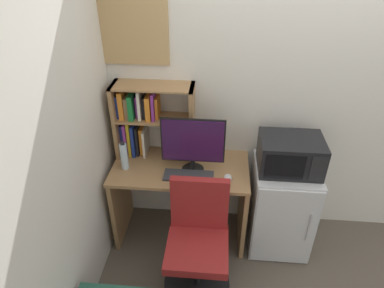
{
  "coord_description": "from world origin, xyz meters",
  "views": [
    {
      "loc": [
        -0.68,
        -2.57,
        2.45
      ],
      "look_at": [
        -0.88,
        -0.32,
        1.02
      ],
      "focal_mm": 31.86,
      "sensor_mm": 36.0,
      "label": 1
    }
  ],
  "objects": [
    {
      "name": "desk",
      "position": [
        -0.98,
        -0.29,
        0.52
      ],
      "size": [
        1.14,
        0.58,
        0.77
      ],
      "color": "#997047",
      "rests_on": "ground_plane"
    },
    {
      "name": "wall_left",
      "position": [
        -1.62,
        -1.6,
        1.3
      ],
      "size": [
        0.04,
        4.4,
        2.6
      ],
      "primitive_type": "cube",
      "color": "silver",
      "rests_on": "ground_plane"
    },
    {
      "name": "computer_mouse",
      "position": [
        -0.59,
        -0.42,
        0.79
      ],
      "size": [
        0.06,
        0.09,
        0.03
      ],
      "primitive_type": "ellipsoid",
      "color": "silver",
      "rests_on": "desk"
    },
    {
      "name": "monitor",
      "position": [
        -0.87,
        -0.33,
        1.03
      ],
      "size": [
        0.5,
        0.18,
        0.48
      ],
      "color": "black",
      "rests_on": "desk"
    },
    {
      "name": "wall_back",
      "position": [
        0.4,
        0.02,
        1.3
      ],
      "size": [
        6.4,
        0.04,
        2.6
      ],
      "primitive_type": "cube",
      "color": "silver",
      "rests_on": "ground_plane"
    },
    {
      "name": "keyboard",
      "position": [
        -0.9,
        -0.42,
        0.78
      ],
      "size": [
        0.4,
        0.14,
        0.02
      ],
      "primitive_type": "cube",
      "color": "#333338",
      "rests_on": "desk"
    },
    {
      "name": "hutch_bookshelf",
      "position": [
        -1.3,
        -0.11,
        1.12
      ],
      "size": [
        0.66,
        0.24,
        0.65
      ],
      "color": "#997047",
      "rests_on": "desk"
    },
    {
      "name": "mini_fridge",
      "position": [
        -0.11,
        -0.31,
        0.41
      ],
      "size": [
        0.51,
        0.54,
        0.82
      ],
      "color": "silver",
      "rests_on": "ground_plane"
    },
    {
      "name": "water_bottle",
      "position": [
        -1.43,
        -0.35,
        0.89
      ],
      "size": [
        0.06,
        0.06,
        0.25
      ],
      "color": "silver",
      "rests_on": "desk"
    },
    {
      "name": "wall_corkboard",
      "position": [
        -1.47,
        -0.01,
        1.82
      ],
      "size": [
        0.78,
        0.02,
        0.54
      ],
      "primitive_type": "cube",
      "color": "tan"
    },
    {
      "name": "microwave",
      "position": [
        -0.11,
        -0.3,
        0.96
      ],
      "size": [
        0.49,
        0.37,
        0.27
      ],
      "color": "black",
      "rests_on": "mini_fridge"
    },
    {
      "name": "desk_chair",
      "position": [
        -0.8,
        -0.79,
        0.4
      ],
      "size": [
        0.53,
        0.53,
        0.93
      ],
      "color": "black",
      "rests_on": "ground_plane"
    }
  ]
}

